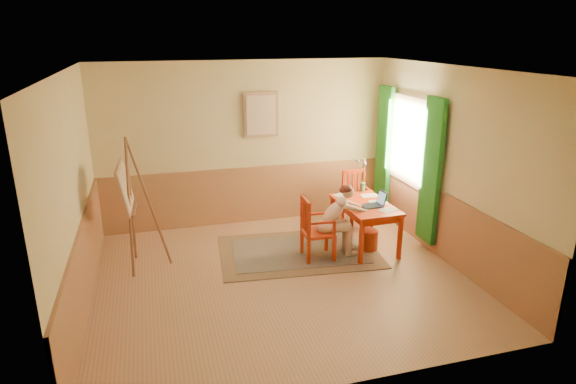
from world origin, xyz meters
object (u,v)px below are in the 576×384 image
object	(u,v)px
chair_left	(315,229)
figure	(338,218)
laptop	(375,203)
easel	(128,192)
chair_back	(356,198)
table	(365,209)

from	to	relation	value
chair_left	figure	xyz separation A→B (m)	(0.35, 0.00, 0.14)
laptop	easel	distance (m)	3.58
chair_back	laptop	xyz separation A→B (m)	(-0.17, -1.05, 0.29)
figure	laptop	bearing A→B (deg)	4.57
easel	table	bearing A→B (deg)	-4.33
laptop	figure	bearing A→B (deg)	-175.43
chair_back	easel	xyz separation A→B (m)	(-3.71, -0.66, 0.65)
table	laptop	world-z (taller)	laptop
figure	laptop	world-z (taller)	figure
chair_left	easel	size ratio (longest dim) A/B	0.50
table	chair_back	xyz separation A→B (m)	(0.26, 0.92, -0.15)
laptop	easel	size ratio (longest dim) A/B	0.20
table	chair_back	size ratio (longest dim) A/B	1.27
chair_left	chair_back	distance (m)	1.59
table	easel	distance (m)	3.49
figure	easel	distance (m)	3.00
chair_back	laptop	world-z (taller)	chair_back
chair_left	laptop	xyz separation A→B (m)	(0.97, 0.05, 0.29)
chair_left	figure	distance (m)	0.38
chair_left	easel	distance (m)	2.69
figure	easel	size ratio (longest dim) A/B	0.58
easel	chair_back	bearing A→B (deg)	10.06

